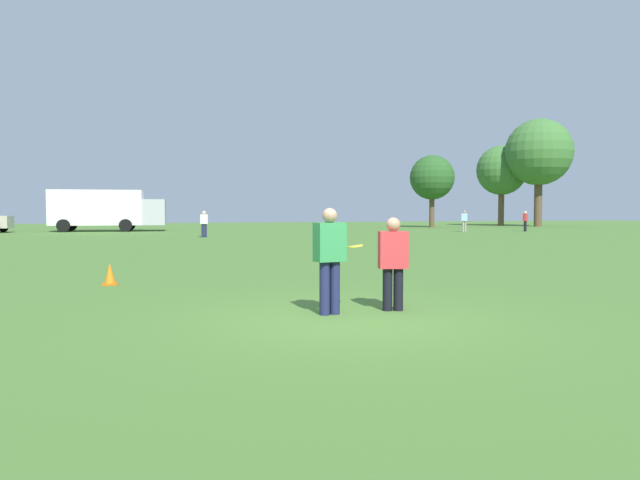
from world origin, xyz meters
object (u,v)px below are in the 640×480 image
object	(u,v)px
player_thrower	(330,255)
bystander_sideline_watcher	(204,222)
box_truck	(106,209)
bystander_field_marshal	(525,220)
bystander_far_jogger	(464,220)
traffic_cone	(110,274)
frisbee	(355,246)
player_defender	(393,259)

from	to	relation	value
player_thrower	bystander_sideline_watcher	xyz separation A→B (m)	(0.71, 27.58, -0.04)
box_truck	bystander_field_marshal	world-z (taller)	box_truck
bystander_sideline_watcher	bystander_far_jogger	bearing A→B (deg)	10.52
traffic_cone	bystander_field_marshal	bearing A→B (deg)	41.81
box_truck	frisbee	bearing A→B (deg)	-81.35
bystander_far_jogger	player_defender	bearing A→B (deg)	-121.78
frisbee	traffic_cone	bearing A→B (deg)	130.59
bystander_sideline_watcher	player_defender	bearing A→B (deg)	-89.20
player_thrower	player_defender	world-z (taller)	player_thrower
frisbee	box_truck	size ratio (longest dim) A/B	0.03
player_thrower	traffic_cone	xyz separation A→B (m)	(-3.50, 4.92, -0.71)
traffic_cone	bystander_field_marshal	distance (m)	38.77
bystander_sideline_watcher	player_thrower	bearing A→B (deg)	-91.47
frisbee	box_truck	bearing A→B (deg)	98.65
box_truck	bystander_field_marshal	size ratio (longest dim) A/B	5.55
box_truck	bystander_field_marshal	bearing A→B (deg)	-17.01
player_defender	box_truck	distance (m)	40.74
player_thrower	frisbee	xyz separation A→B (m)	(0.50, 0.24, 0.11)
box_truck	bystander_far_jogger	distance (m)	27.51
player_defender	bystander_field_marshal	distance (m)	39.16
box_truck	bystander_sideline_watcher	distance (m)	14.16
frisbee	box_truck	distance (m)	40.46
player_defender	player_thrower	bearing A→B (deg)	-176.94
player_defender	frisbee	size ratio (longest dim) A/B	5.54
traffic_cone	bystander_sideline_watcher	size ratio (longest dim) A/B	0.30
traffic_cone	bystander_far_jogger	bearing A→B (deg)	47.75
frisbee	bystander_sideline_watcher	size ratio (longest dim) A/B	0.17
box_truck	bystander_field_marshal	xyz separation A→B (m)	(30.97, -9.47, -0.87)
bystander_far_jogger	bystander_field_marshal	xyz separation A→B (m)	(4.99, -0.47, -0.03)
player_defender	box_truck	xyz separation A→B (m)	(-6.67, 40.18, 0.91)
box_truck	bystander_far_jogger	size ratio (longest dim) A/B	5.37
bystander_far_jogger	bystander_field_marshal	bearing A→B (deg)	-5.44
bystander_far_jogger	frisbee	bearing A→B (deg)	-122.71
bystander_sideline_watcher	box_truck	bearing A→B (deg)	116.41
bystander_far_jogger	bystander_sideline_watcher	bearing A→B (deg)	-169.48
player_defender	bystander_field_marshal	xyz separation A→B (m)	(24.30, 30.70, 0.04)
bystander_sideline_watcher	bystander_far_jogger	distance (m)	20.03
player_defender	bystander_far_jogger	bearing A→B (deg)	58.22
bystander_sideline_watcher	bystander_far_jogger	world-z (taller)	bystander_far_jogger
player_thrower	bystander_field_marshal	xyz separation A→B (m)	(25.40, 30.76, -0.06)
player_thrower	bystander_far_jogger	distance (m)	37.31
traffic_cone	bystander_far_jogger	xyz separation A→B (m)	(23.90, 26.32, 0.68)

